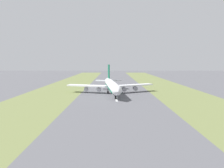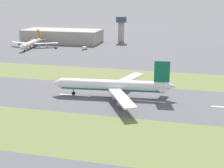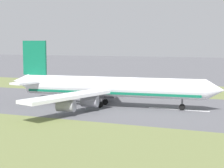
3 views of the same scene
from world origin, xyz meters
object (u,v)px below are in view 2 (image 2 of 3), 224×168
Objects in this scene: terminal_building at (62,36)px; control_tower at (121,26)px; airplane_main_jet at (116,86)px; service_truck at (85,48)px; airplane_parked_apron at (32,43)px; apron_car at (56,48)px.

control_tower is (18.90, -64.05, 10.39)m from terminal_building.
airplane_main_jet is at bearing -168.65° from control_tower.
terminal_building is at bearing 44.74° from service_truck.
service_truck is (3.08, -55.44, -3.17)m from airplane_parked_apron.
control_tower is at bearing 11.35° from airplane_main_jet.
apron_car is at bearing -166.37° from terminal_building.
service_truck is at bearing -135.26° from terminal_building.
airplane_parked_apron is (-43.48, 15.42, -2.28)m from terminal_building.
control_tower is at bearing -41.63° from apron_car.
airplane_main_jet is at bearing -138.03° from airplane_parked_apron.
apron_car is (-60.67, 53.92, -16.50)m from control_tower.
airplane_main_jet is 14.40× the size of apron_car.
control_tower is 6.08× the size of apron_car.
terminal_building is 46.19m from airplane_parked_apron.
apron_car is at bearing -86.19° from airplane_parked_apron.
terminal_building is at bearing 30.46° from airplane_main_jet.
control_tower is at bearing -22.06° from service_truck.
service_truck is at bearing 25.05° from airplane_main_jet.
airplane_main_jet reaches higher than terminal_building.
apron_car is (-1.38, 29.89, -0.66)m from service_truck.
terminal_building is 13.63× the size of service_truck.
apron_car is at bearing 34.85° from airplane_main_jet.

